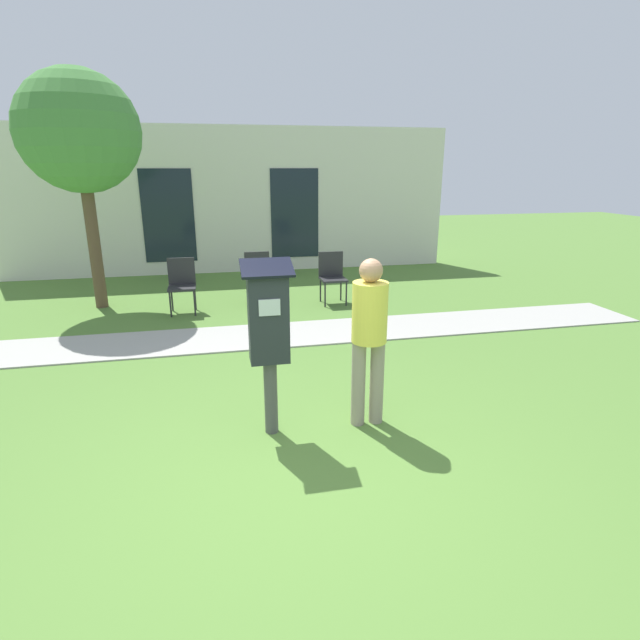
% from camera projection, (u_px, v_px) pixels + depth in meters
% --- Properties ---
extents(ground_plane, '(40.00, 40.00, 0.00)m').
position_uv_depth(ground_plane, '(291.00, 471.00, 4.01)').
color(ground_plane, '#517A33').
extents(sidewalk, '(12.00, 1.10, 0.02)m').
position_uv_depth(sidewalk, '(254.00, 336.00, 7.14)').
color(sidewalk, '#A3A099').
rests_on(sidewalk, ground).
extents(building_facade, '(10.00, 0.26, 3.20)m').
position_uv_depth(building_facade, '(232.00, 201.00, 11.20)').
color(building_facade, silver).
rests_on(building_facade, ground).
extents(parking_meter, '(0.44, 0.31, 1.59)m').
position_uv_depth(parking_meter, '(269.00, 327.00, 4.30)').
color(parking_meter, '#4C4C4C').
rests_on(parking_meter, ground).
extents(person_standing, '(0.32, 0.32, 1.58)m').
position_uv_depth(person_standing, '(369.00, 330.00, 4.49)').
color(person_standing, gray).
rests_on(person_standing, ground).
extents(outdoor_chair_left, '(0.44, 0.44, 0.90)m').
position_uv_depth(outdoor_chair_left, '(182.00, 281.00, 8.23)').
color(outdoor_chair_left, '#262628').
rests_on(outdoor_chair_left, ground).
extents(outdoor_chair_middle, '(0.44, 0.44, 0.90)m').
position_uv_depth(outdoor_chair_middle, '(258.00, 274.00, 8.81)').
color(outdoor_chair_middle, '#262628').
rests_on(outdoor_chair_middle, ground).
extents(outdoor_chair_right, '(0.44, 0.44, 0.90)m').
position_uv_depth(outdoor_chair_right, '(332.00, 273.00, 8.82)').
color(outdoor_chair_right, '#262628').
rests_on(outdoor_chair_right, ground).
extents(tree, '(1.90, 1.90, 3.82)m').
position_uv_depth(tree, '(79.00, 133.00, 7.85)').
color(tree, brown).
rests_on(tree, ground).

